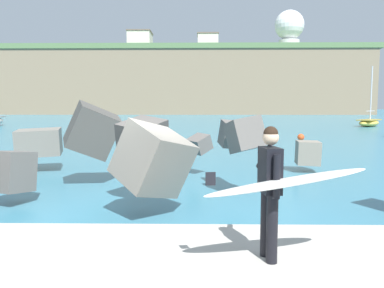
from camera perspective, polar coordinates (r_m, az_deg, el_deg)
The scene contains 9 objects.
ground_plane at distance 8.76m, azimuth -7.26°, elevation -9.47°, with size 400.00×400.00×0.00m, color teal.
breakwater_jetty at distance 10.53m, azimuth -3.17°, elevation -0.65°, with size 31.29×8.10×2.44m.
surfer_with_board at distance 5.15m, azimuth 12.03°, elevation -5.74°, with size 2.12×1.29×1.78m.
boat_near_centre at distance 45.71m, azimuth 24.43°, elevation 2.91°, with size 3.90×4.16×6.38m.
mooring_buoy_inner at distance 26.13m, azimuth 15.60°, elevation 0.97°, with size 0.44×0.44×0.44m.
headland_bluff at distance 107.71m, azimuth -1.08°, elevation 8.91°, with size 92.31×32.69×16.50m.
radar_dome at distance 108.56m, azimuth 14.02°, elevation 16.10°, with size 7.57×7.57×10.19m.
station_building_west at distance 112.35m, azimuth -7.56°, elevation 14.46°, with size 6.42×8.16×5.87m.
station_building_central at distance 105.29m, azimuth 2.32°, elevation 14.62°, with size 5.49×6.48×4.15m.
Camera 1 is at (1.23, -8.36, 2.29)m, focal length 36.54 mm.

